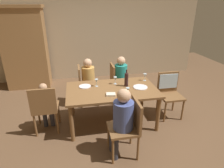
{
  "coord_description": "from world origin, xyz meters",
  "views": [
    {
      "loc": [
        -0.61,
        -3.21,
        2.22
      ],
      "look_at": [
        0.0,
        0.0,
        0.83
      ],
      "focal_mm": 30.75,
      "sensor_mm": 36.0,
      "label": 1
    }
  ],
  "objects": [
    {
      "name": "wine_glass_near_right",
      "position": [
        0.74,
        0.28,
        0.84
      ],
      "size": [
        0.07,
        0.07,
        0.15
      ],
      "color": "silver",
      "rests_on": "dining_table"
    },
    {
      "name": "dinner_plate_host",
      "position": [
        -0.49,
        0.2,
        0.74
      ],
      "size": [
        0.23,
        0.23,
        0.01
      ],
      "primitive_type": "cylinder",
      "color": "white",
      "rests_on": "dining_table"
    },
    {
      "name": "wine_glass_centre",
      "position": [
        0.21,
        -0.33,
        0.84
      ],
      "size": [
        0.07,
        0.07,
        0.15
      ],
      "color": "silver",
      "rests_on": "dining_table"
    },
    {
      "name": "dinner_plate_guest_left",
      "position": [
        0.54,
        -0.04,
        0.74
      ],
      "size": [
        0.27,
        0.27,
        0.01
      ],
      "primitive_type": "cylinder",
      "color": "white",
      "rests_on": "dining_table"
    },
    {
      "name": "person_man_guest",
      "position": [
        -0.35,
        0.88,
        0.64
      ],
      "size": [
        0.33,
        0.29,
        1.09
      ],
      "rotation": [
        0.0,
        0.0,
        -1.57
      ],
      "color": "#33333D",
      "rests_on": "ground_plane"
    },
    {
      "name": "wine_glass_near_left",
      "position": [
        -0.27,
        0.18,
        0.84
      ],
      "size": [
        0.07,
        0.07,
        0.15
      ],
      "color": "silver",
      "rests_on": "dining_table"
    },
    {
      "name": "dining_table",
      "position": [
        0.0,
        0.0,
        0.65
      ],
      "size": [
        1.68,
        1.0,
        0.73
      ],
      "color": "brown",
      "rests_on": "ground_plane"
    },
    {
      "name": "person_man_bearded",
      "position": [
        0.4,
        0.88,
        0.64
      ],
      "size": [
        0.34,
        0.29,
        1.1
      ],
      "rotation": [
        0.0,
        0.0,
        -1.57
      ],
      "color": "#33333D",
      "rests_on": "ground_plane"
    },
    {
      "name": "chair_left_end",
      "position": [
        -1.22,
        -0.09,
        0.53
      ],
      "size": [
        0.44,
        0.44,
        0.92
      ],
      "color": "brown",
      "rests_on": "ground_plane"
    },
    {
      "name": "folded_napkin",
      "position": [
        -0.07,
        -0.25,
        0.75
      ],
      "size": [
        0.18,
        0.14,
        0.03
      ],
      "primitive_type": "cube",
      "rotation": [
        0.0,
        0.0,
        -0.14
      ],
      "color": "beige",
      "rests_on": "dining_table"
    },
    {
      "name": "chair_right_end",
      "position": [
        1.22,
        0.12,
        0.59
      ],
      "size": [
        0.44,
        0.46,
        0.92
      ],
      "rotation": [
        0.0,
        0.0,
        3.14
      ],
      "color": "brown",
      "rests_on": "ground_plane"
    },
    {
      "name": "wine_glass_far",
      "position": [
        0.11,
        0.22,
        0.84
      ],
      "size": [
        0.07,
        0.07,
        0.15
      ],
      "color": "silver",
      "rests_on": "dining_table"
    },
    {
      "name": "wine_bottle_tall_green",
      "position": [
        0.3,
        0.08,
        0.88
      ],
      "size": [
        0.07,
        0.07,
        0.33
      ],
      "color": "black",
      "rests_on": "dining_table"
    },
    {
      "name": "chair_far_left",
      "position": [
        -0.47,
        0.88,
        0.53
      ],
      "size": [
        0.44,
        0.44,
        0.92
      ],
      "rotation": [
        0.0,
        0.0,
        -1.57
      ],
      "color": "brown",
      "rests_on": "ground_plane"
    },
    {
      "name": "ground_plane",
      "position": [
        0.0,
        0.0,
        0.0
      ],
      "size": [
        10.0,
        10.0,
        0.0
      ],
      "primitive_type": "plane",
      "color": "brown"
    },
    {
      "name": "chair_far_right",
      "position": [
        0.29,
        0.88,
        0.53
      ],
      "size": [
        0.44,
        0.44,
        0.92
      ],
      "rotation": [
        0.0,
        0.0,
        -1.57
      ],
      "color": "brown",
      "rests_on": "ground_plane"
    },
    {
      "name": "rear_room_partition",
      "position": [
        0.0,
        2.7,
        1.35
      ],
      "size": [
        6.4,
        0.12,
        2.7
      ],
      "primitive_type": "cube",
      "color": "tan",
      "rests_on": "ground_plane"
    },
    {
      "name": "person_child_small",
      "position": [
        -1.22,
        0.02,
        0.56
      ],
      "size": [
        0.22,
        0.25,
        0.94
      ],
      "color": "#33333D",
      "rests_on": "ground_plane"
    },
    {
      "name": "armoire_cabinet",
      "position": [
        -1.94,
        2.25,
        1.1
      ],
      "size": [
        1.18,
        0.62,
        2.18
      ],
      "color": "olive",
      "rests_on": "ground_plane"
    },
    {
      "name": "chair_near",
      "position": [
        0.09,
        -0.88,
        0.53
      ],
      "size": [
        0.44,
        0.44,
        0.92
      ],
      "rotation": [
        0.0,
        0.0,
        1.57
      ],
      "color": "brown",
      "rests_on": "ground_plane"
    },
    {
      "name": "person_woman_host",
      "position": [
        -0.03,
        -0.88,
        0.65
      ],
      "size": [
        0.34,
        0.3,
        1.12
      ],
      "rotation": [
        0.0,
        0.0,
        1.57
      ],
      "color": "#33333D",
      "rests_on": "ground_plane"
    }
  ]
}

